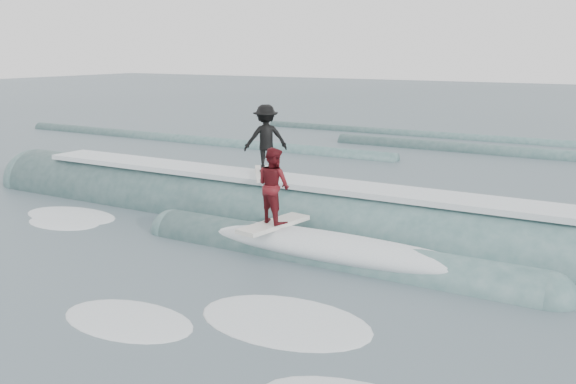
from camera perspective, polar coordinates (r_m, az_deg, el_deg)
The scene contains 6 objects.
ground at distance 13.99m, azimuth -5.37°, elevation -6.38°, with size 160.00×160.00×0.00m, color #394D53.
breaking_wave at distance 16.48m, azimuth 1.98°, elevation -3.25°, with size 23.50×3.93×2.30m.
surfer_black at distance 17.06m, azimuth -1.99°, elevation 4.55°, with size 1.59×1.96×1.89m.
surfer_red at distance 14.51m, azimuth -1.29°, elevation 0.24°, with size 1.01×2.06×1.83m.
whitewater at distance 12.49m, azimuth -6.02°, elevation -8.79°, with size 14.16×7.91×0.10m.
far_swells at distance 30.45m, azimuth 10.68°, elevation 3.84°, with size 39.50×8.65×0.80m.
Camera 1 is at (7.82, -10.67, 4.55)m, focal length 40.00 mm.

